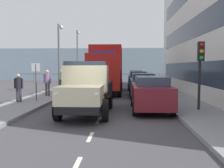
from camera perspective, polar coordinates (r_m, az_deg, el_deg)
ground_plane at (r=18.90m, az=-0.43°, el=-2.75°), size 80.00×80.00×0.00m
sidewalk_left at (r=19.17m, az=13.19°, el=-2.53°), size 2.41×35.97×0.15m
sidewalk_right at (r=19.67m, az=-13.69°, el=-2.38°), size 2.41×35.97×0.15m
road_centreline_markings at (r=18.62m, az=-0.48°, el=-2.84°), size 0.12×32.69×0.01m
sea_horizon at (r=39.74m, az=1.29°, el=4.38°), size 80.00×0.80×5.00m
seawall_railing at (r=36.16m, az=1.14°, el=1.91°), size 28.08×0.08×1.20m
truck_vintage_cream at (r=11.59m, az=-5.79°, el=-1.16°), size 2.17×5.64×2.43m
lorry_cargo_red at (r=21.27m, az=-1.24°, el=3.60°), size 2.58×8.20×3.87m
car_maroon_kerbside_near at (r=12.75m, az=8.65°, el=-1.99°), size 1.88×4.34×1.72m
car_teal_kerbside_1 at (r=18.38m, az=6.86°, el=-0.16°), size 1.86×4.39×1.72m
car_navy_kerbside_2 at (r=24.73m, az=5.83°, el=0.89°), size 1.92×3.93×1.72m
car_grey_kerbside_3 at (r=30.22m, az=5.28°, el=1.45°), size 1.76×3.98×1.72m
car_red_oppositeside_0 at (r=22.02m, az=-6.14°, el=0.52°), size 1.81×4.47×1.72m
pedestrian_strolling at (r=15.71m, az=-20.12°, el=-0.32°), size 0.53×0.34×1.62m
pedestrian_in_dark_coat at (r=18.27m, az=-14.23°, el=0.75°), size 0.53×0.34×1.81m
pedestrian_couple_a at (r=20.44m, az=-14.24°, el=0.77°), size 0.53×0.34×1.64m
pedestrian_couple_b at (r=23.10m, az=-11.31°, el=1.35°), size 0.53×0.34×1.76m
traffic_light_near at (r=12.67m, az=19.12°, el=4.94°), size 0.28×0.41×3.20m
lamp_post_promenade at (r=21.90m, az=-11.67°, el=7.30°), size 0.32×1.14×5.55m
lamp_post_far at (r=30.85m, az=-7.68°, el=7.10°), size 0.32×1.14×6.31m
street_sign at (r=16.01m, az=-16.61°, el=1.91°), size 0.50×0.07×2.25m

